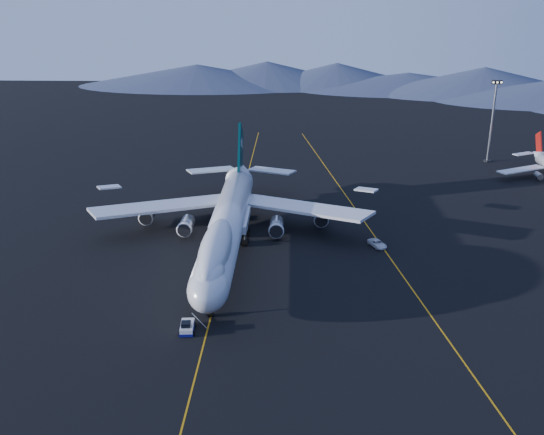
{
  "coord_description": "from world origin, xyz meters",
  "views": [
    {
      "loc": [
        12.6,
        -110.8,
        47.88
      ],
      "look_at": [
        8.69,
        2.82,
        6.0
      ],
      "focal_mm": 40.0,
      "sensor_mm": 36.0,
      "label": 1
    }
  ],
  "objects_px": {
    "boeing_747": "(227,223)",
    "service_van": "(377,244)",
    "pushback_tug": "(187,328)",
    "floodlight_mast": "(492,121)"
  },
  "relations": [
    {
      "from": "boeing_747",
      "to": "pushback_tug",
      "type": "bearing_deg",
      "value": -95.51
    },
    {
      "from": "service_van",
      "to": "floodlight_mast",
      "type": "xyz_separation_m",
      "value": [
        42.23,
        68.21,
        11.73
      ]
    },
    {
      "from": "floodlight_mast",
      "to": "boeing_747",
      "type": "bearing_deg",
      "value": -135.5
    },
    {
      "from": "service_van",
      "to": "floodlight_mast",
      "type": "distance_m",
      "value": 81.08
    },
    {
      "from": "pushback_tug",
      "to": "service_van",
      "type": "relative_size",
      "value": 0.87
    },
    {
      "from": "boeing_747",
      "to": "pushback_tug",
      "type": "relative_size",
      "value": 17.28
    },
    {
      "from": "boeing_747",
      "to": "pushback_tug",
      "type": "height_order",
      "value": "boeing_747"
    },
    {
      "from": "pushback_tug",
      "to": "service_van",
      "type": "xyz_separation_m",
      "value": [
        33.0,
        33.88,
        0.12
      ]
    },
    {
      "from": "pushback_tug",
      "to": "service_van",
      "type": "bearing_deg",
      "value": 41.51
    },
    {
      "from": "boeing_747",
      "to": "service_van",
      "type": "height_order",
      "value": "boeing_747"
    }
  ]
}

